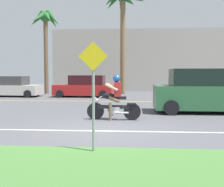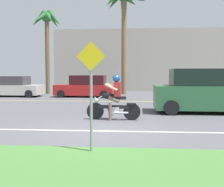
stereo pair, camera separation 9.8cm
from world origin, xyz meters
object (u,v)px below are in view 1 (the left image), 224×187
parked_car_0 (13,87)px  palm_tree_1 (123,5)px  suv_nearby (206,91)px  palm_tree_0 (46,25)px  street_sign (93,86)px  motorcyclist (114,101)px  parked_car_1 (85,87)px

parked_car_0 → palm_tree_1: size_ratio=0.45×
suv_nearby → parked_car_0: bearing=147.9°
palm_tree_0 → street_sign: palm_tree_0 is taller
street_sign → motorcyclist: bearing=87.7°
motorcyclist → suv_nearby: 4.65m
motorcyclist → parked_car_1: (-2.85, 10.12, 0.03)m
motorcyclist → suv_nearby: size_ratio=0.43×
parked_car_1 → parked_car_0: bearing=-179.7°
motorcyclist → parked_car_0: motorcyclist is taller
motorcyclist → street_sign: (-0.18, -4.46, 0.76)m
motorcyclist → parked_car_0: (-8.37, 10.09, 0.00)m
street_sign → parked_car_0: bearing=119.4°
motorcyclist → palm_tree_0: palm_tree_0 is taller
parked_car_1 → street_sign: bearing=-79.6°
motorcyclist → palm_tree_0: 15.64m
parked_car_1 → palm_tree_0: palm_tree_0 is taller
parked_car_0 → parked_car_1: bearing=0.3°
parked_car_0 → palm_tree_0: 6.23m
motorcyclist → palm_tree_1: size_ratio=0.23×
motorcyclist → palm_tree_1: palm_tree_1 is taller
motorcyclist → parked_car_0: 13.12m
suv_nearby → palm_tree_1: palm_tree_1 is taller
suv_nearby → street_sign: size_ratio=1.97×
palm_tree_1 → palm_tree_0: bearing=-178.4°
palm_tree_1 → suv_nearby: bearing=-69.6°
motorcyclist → parked_car_1: bearing=105.7°
suv_nearby → parked_car_1: suv_nearby is taller
parked_car_0 → street_sign: size_ratio=1.69×
palm_tree_0 → street_sign: bearing=-69.6°
palm_tree_0 → motorcyclist: bearing=-63.0°
motorcyclist → parked_car_1: 10.52m
suv_nearby → parked_car_1: bearing=131.4°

